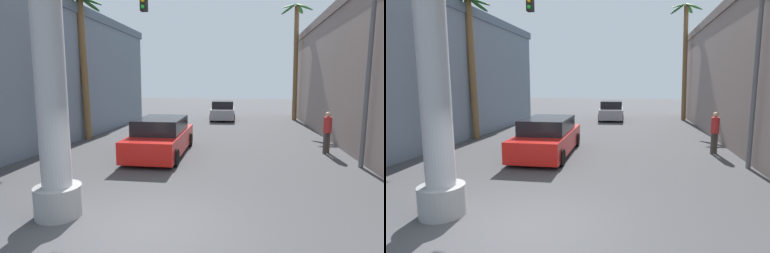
{
  "view_description": "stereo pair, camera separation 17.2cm",
  "coord_description": "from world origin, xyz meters",
  "views": [
    {
      "loc": [
        1.95,
        -5.47,
        2.99
      ],
      "look_at": [
        0.0,
        5.3,
        1.42
      ],
      "focal_mm": 28.0,
      "sensor_mm": 36.0,
      "label": 1
    },
    {
      "loc": [
        2.12,
        -5.44,
        2.99
      ],
      "look_at": [
        0.0,
        5.3,
        1.42
      ],
      "focal_mm": 28.0,
      "sensor_mm": 36.0,
      "label": 2
    }
  ],
  "objects": [
    {
      "name": "palm_tree_far_right",
      "position": [
        5.81,
        20.43,
        5.46
      ],
      "size": [
        2.58,
        2.52,
        9.29
      ],
      "color": "brown",
      "rests_on": "ground"
    },
    {
      "name": "ground_plane",
      "position": [
        0.0,
        10.0,
        0.0
      ],
      "size": [
        89.63,
        89.63,
        0.0
      ],
      "primitive_type": "plane",
      "color": "#424244"
    },
    {
      "name": "building_left",
      "position": [
        -10.41,
        8.02,
        3.54
      ],
      "size": [
        7.62,
        21.3,
        7.06
      ],
      "color": "slate",
      "rests_on": "ground"
    },
    {
      "name": "pedestrian_mid_right",
      "position": [
        5.41,
        8.02,
        1.05
      ],
      "size": [
        0.47,
        0.47,
        1.79
      ],
      "color": "#3F3833",
      "rests_on": "ground"
    },
    {
      "name": "street_lamp",
      "position": [
        5.65,
        5.89,
        4.31
      ],
      "size": [
        2.67,
        0.28,
        7.08
      ],
      "color": "#59595E",
      "rests_on": "ground"
    },
    {
      "name": "traffic_light_mast",
      "position": [
        -4.59,
        5.42,
        4.53
      ],
      "size": [
        5.09,
        0.32,
        6.5
      ],
      "color": "#333333",
      "rests_on": "ground"
    },
    {
      "name": "car_far",
      "position": [
        0.04,
        19.5,
        0.74
      ],
      "size": [
        2.17,
        4.48,
        1.56
      ],
      "color": "black",
      "rests_on": "ground"
    },
    {
      "name": "car_lead",
      "position": [
        -1.56,
        6.62,
        0.74
      ],
      "size": [
        2.27,
        5.18,
        1.56
      ],
      "color": "black",
      "rests_on": "ground"
    },
    {
      "name": "palm_tree_mid_left",
      "position": [
        -6.52,
        9.25,
        4.57
      ],
      "size": [
        2.45,
        2.33,
        7.42
      ],
      "color": "brown",
      "rests_on": "ground"
    }
  ]
}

